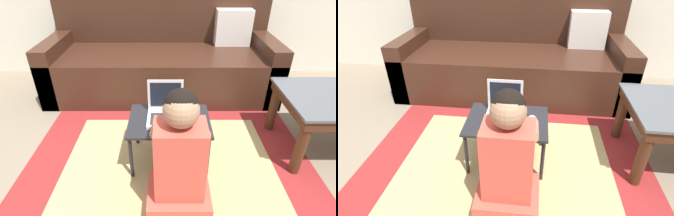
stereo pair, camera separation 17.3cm
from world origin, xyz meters
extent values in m
plane|color=#7F705B|center=(0.00, 0.00, 0.00)|extent=(16.00, 16.00, 0.00)
cube|color=maroon|center=(0.03, -0.03, 0.00)|extent=(2.02, 1.93, 0.01)
cube|color=tan|center=(0.03, -0.03, 0.01)|extent=(1.45, 1.39, 0.00)
cube|color=#381E14|center=(-0.05, 1.28, 0.22)|extent=(2.23, 0.90, 0.44)
cube|color=#381E14|center=(-0.05, 1.63, 0.68)|extent=(2.23, 0.20, 0.48)
cube|color=#381E14|center=(-1.08, 1.28, 0.29)|extent=(0.16, 0.90, 0.57)
cube|color=#381E14|center=(0.98, 1.28, 0.29)|extent=(0.16, 0.90, 0.57)
cube|color=beige|center=(0.68, 1.46, 0.62)|extent=(0.36, 0.14, 0.36)
cylinder|color=#422314|center=(0.87, 0.05, 0.22)|extent=(0.07, 0.07, 0.43)
cylinder|color=#422314|center=(0.87, 0.55, 0.22)|extent=(0.07, 0.07, 0.43)
cube|color=black|center=(0.03, 0.17, 0.33)|extent=(0.54, 0.40, 0.02)
cylinder|color=black|center=(-0.22, 0.00, 0.16)|extent=(0.02, 0.02, 0.33)
cylinder|color=black|center=(0.27, 0.00, 0.16)|extent=(0.02, 0.02, 0.33)
cylinder|color=black|center=(-0.22, 0.35, 0.16)|extent=(0.02, 0.02, 0.33)
cylinder|color=black|center=(0.27, 0.35, 0.16)|extent=(0.02, 0.02, 0.33)
cube|color=silver|center=(0.00, 0.17, 0.35)|extent=(0.24, 0.23, 0.02)
cube|color=#28282D|center=(0.00, 0.15, 0.36)|extent=(0.20, 0.14, 0.00)
cube|color=silver|center=(0.00, 0.29, 0.47)|extent=(0.24, 0.01, 0.22)
cube|color=black|center=(0.00, 0.28, 0.47)|extent=(0.20, 0.00, 0.18)
ellipsoid|color=#B2B7C1|center=(0.19, 0.16, 0.36)|extent=(0.06, 0.10, 0.04)
cube|color=#CC4C3D|center=(0.08, -0.23, 0.07)|extent=(0.35, 0.30, 0.14)
cube|color=#CC4C3D|center=(0.08, -0.23, 0.36)|extent=(0.26, 0.20, 0.44)
sphere|color=#9E7556|center=(0.08, -0.23, 0.67)|extent=(0.18, 0.18, 0.18)
sphere|color=black|center=(0.08, -0.22, 0.68)|extent=(0.17, 0.17, 0.17)
cylinder|color=#9E7556|center=(-0.05, -0.11, 0.48)|extent=(0.06, 0.26, 0.13)
cylinder|color=#9E7556|center=(0.20, -0.11, 0.48)|extent=(0.06, 0.26, 0.13)
camera|label=1|loc=(0.02, -1.26, 1.30)|focal=28.00mm
camera|label=2|loc=(0.19, -1.25, 1.30)|focal=28.00mm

